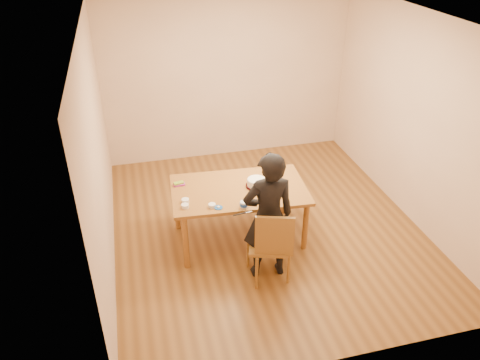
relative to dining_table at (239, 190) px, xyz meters
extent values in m
cube|color=brown|center=(0.41, 0.16, -0.73)|extent=(4.00, 4.50, 0.00)
cube|color=silver|center=(0.41, 0.16, 1.97)|extent=(4.00, 4.50, 0.00)
cube|color=tan|center=(0.41, 2.41, 0.62)|extent=(4.00, 0.00, 2.70)
cube|color=tan|center=(-1.59, 0.16, 0.62)|extent=(0.00, 4.50, 2.70)
cube|color=tan|center=(2.41, 0.16, 0.62)|extent=(0.00, 4.50, 2.70)
cube|color=brown|center=(0.00, 0.00, 0.00)|extent=(1.72, 1.09, 0.04)
cube|color=brown|center=(0.15, -0.78, -0.28)|extent=(0.54, 0.54, 0.04)
cylinder|color=#BF0C37|center=(0.22, 0.00, 0.03)|extent=(0.26, 0.26, 0.02)
cylinder|color=white|center=(0.22, 0.00, 0.08)|extent=(0.23, 0.23, 0.07)
ellipsoid|color=white|center=(0.22, 0.00, 0.13)|extent=(0.23, 0.23, 0.03)
cylinder|color=white|center=(-0.05, -0.41, 0.06)|extent=(0.09, 0.09, 0.08)
cylinder|color=#194FA6|center=(-0.33, -0.36, 0.02)|extent=(0.10, 0.10, 0.01)
ellipsoid|color=white|center=(-0.33, -0.36, 0.04)|extent=(0.04, 0.04, 0.02)
cylinder|color=white|center=(-0.40, -0.32, 0.04)|extent=(0.09, 0.09, 0.04)
cylinder|color=white|center=(-0.69, -0.15, 0.04)|extent=(0.09, 0.09, 0.04)
cylinder|color=white|center=(-0.70, -0.25, 0.04)|extent=(0.09, 0.09, 0.04)
cube|color=#C82FA5|center=(-0.70, 0.26, 0.03)|extent=(0.14, 0.07, 0.02)
cube|color=green|center=(-0.71, 0.26, 0.05)|extent=(0.13, 0.09, 0.02)
cube|color=black|center=(-0.13, -0.54, 0.02)|extent=(0.15, 0.04, 0.01)
imported|color=black|center=(0.15, -0.73, 0.06)|extent=(0.59, 0.40, 1.59)
camera|label=1|loc=(-1.18, -4.75, 3.03)|focal=35.00mm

